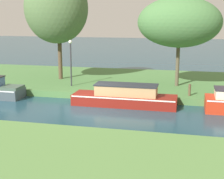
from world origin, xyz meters
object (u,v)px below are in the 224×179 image
Objects in this scene: willow_tree_left at (56,8)px; lamp_post at (71,58)px; maroon_narrowboat at (125,97)px; mooring_post_near at (190,90)px; willow_tree_centre at (179,22)px.

willow_tree_left is 4.10m from lamp_post.
willow_tree_left reaches higher than maroon_narrowboat.
mooring_post_near is (7.81, -1.07, -1.58)m from lamp_post.
lamp_post is (-6.96, -1.41, -2.31)m from willow_tree_centre.
maroon_narrowboat is 6.42m from willow_tree_centre.
willow_tree_left is at bearing 142.54° from maroon_narrowboat.
maroon_narrowboat is 8.98m from willow_tree_left.
lamp_post is at bearing 147.78° from maroon_narrowboat.
willow_tree_left is (-5.89, 4.51, 5.06)m from maroon_narrowboat.
willow_tree_centre is 1.90× the size of lamp_post.
willow_tree_centre is at bearing -2.95° from willow_tree_left.
willow_tree_left is at bearing 177.05° from willow_tree_centre.
willow_tree_left reaches higher than lamp_post.
lamp_post reaches higher than mooring_post_near.
mooring_post_near is (9.50, -2.93, -4.82)m from willow_tree_left.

